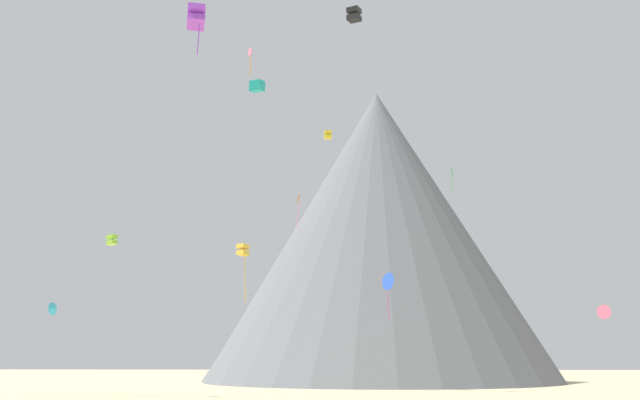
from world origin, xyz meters
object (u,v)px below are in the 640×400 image
kite_cyan_low (54,309)px  kite_gold_low (243,251)px  kite_lime_mid (112,240)px  kite_pink_high (250,57)px  rock_massif (371,249)px  kite_teal_mid (257,86)px  kite_blue_low (389,282)px  kite_rainbow_low (604,312)px  kite_black_high (354,15)px  kite_yellow_high (328,135)px  kite_green_high (452,174)px  kite_violet_high (196,17)px  kite_orange_mid (298,203)px

kite_cyan_low → kite_gold_low: kite_gold_low is taller
kite_lime_mid → kite_pink_high: size_ratio=0.34×
rock_massif → kite_teal_mid: (-9.50, -66.25, 3.30)m
kite_blue_low → kite_rainbow_low: (18.28, -24.10, -5.27)m
kite_black_high → kite_yellow_high: bearing=-59.5°
kite_cyan_low → kite_pink_high: size_ratio=0.40×
kite_lime_mid → kite_green_high: (37.73, 15.78, 10.64)m
kite_teal_mid → rock_massif: bearing=101.2°
kite_cyan_low → kite_pink_high: (18.62, 5.04, 29.04)m
kite_lime_mid → kite_blue_low: (29.52, 17.02, -2.86)m
kite_green_high → kite_gold_low: 34.87m
rock_massif → kite_green_high: size_ratio=24.81×
kite_gold_low → kite_rainbow_low: bearing=-149.0°
kite_black_high → kite_green_high: kite_black_high is taller
kite_rainbow_low → kite_black_high: bearing=48.2°
kite_cyan_low → kite_violet_high: bearing=-121.8°
kite_violet_high → kite_blue_low: 45.77m
kite_lime_mid → kite_blue_low: 34.20m
rock_massif → kite_violet_high: rock_massif is taller
kite_yellow_high → kite_cyan_low: bearing=20.6°
kite_blue_low → kite_pink_high: (-15.85, -13.69, 24.65)m
kite_lime_mid → kite_gold_low: (15.21, -7.42, -2.42)m
kite_lime_mid → kite_violet_high: bearing=-128.9°
kite_violet_high → kite_yellow_high: bearing=60.3°
kite_yellow_high → kite_teal_mid: bearing=76.7°
rock_massif → kite_violet_high: bearing=-101.4°
kite_lime_mid → kite_blue_low: kite_lime_mid is taller
kite_blue_low → kite_cyan_low: bearing=78.9°
kite_violet_high → kite_yellow_high: kite_yellow_high is taller
kite_cyan_low → rock_massif: bearing=-17.7°
kite_violet_high → kite_pink_high: kite_pink_high is taller
kite_teal_mid → kite_blue_low: bearing=92.3°
kite_lime_mid → kite_cyan_low: size_ratio=0.86×
kite_black_high → kite_rainbow_low: kite_black_high is taller
kite_rainbow_low → rock_massif: bearing=-37.1°
rock_massif → kite_black_high: 61.02m
kite_pink_high → kite_gold_low: bearing=-178.0°
kite_green_high → kite_pink_high: size_ratio=0.89×
kite_cyan_low → kite_orange_mid: (23.31, 16.08, 14.05)m
kite_blue_low → kite_gold_low: size_ratio=1.08×
kite_teal_mid → kite_green_high: kite_green_high is taller
kite_violet_high → kite_pink_high: size_ratio=1.18×
kite_gold_low → kite_rainbow_low: (32.59, 0.34, -5.71)m
kite_green_high → kite_gold_low: (-22.51, -23.21, -13.06)m
kite_green_high → kite_yellow_high: size_ratio=3.03×
kite_blue_low → kite_rainbow_low: 30.70m
kite_lime_mid → kite_teal_mid: (18.18, -19.90, 8.92)m
kite_blue_low → kite_black_high: size_ratio=4.05×
kite_cyan_low → kite_green_high: bearing=-51.3°
kite_teal_mid → kite_gold_low: bearing=122.7°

